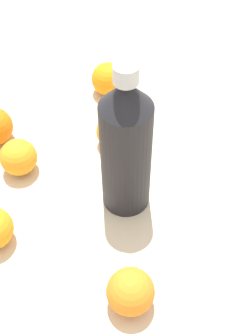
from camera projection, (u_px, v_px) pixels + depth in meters
The scene contains 6 objects.
ground_plane at pixel (144, 190), 0.79m from camera, with size 2.40×2.40×0.00m, color beige.
water_bottle at pixel (126, 147), 0.68m from camera, with size 0.08×0.08×0.28m.
orange_1 at pixel (18, 157), 0.80m from camera, with size 0.07×0.07×0.07m, color orange.
orange_2 at pixel (108, 79), 0.94m from camera, with size 0.07×0.07×0.07m, color orange.
orange_3 at pixel (130, 292), 0.63m from camera, with size 0.07×0.07×0.07m, color orange.
orange_4 at pixel (113, 131), 0.84m from camera, with size 0.06×0.06×0.06m, color orange.
Camera 1 is at (-0.34, -0.35, 0.63)m, focal length 48.61 mm.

